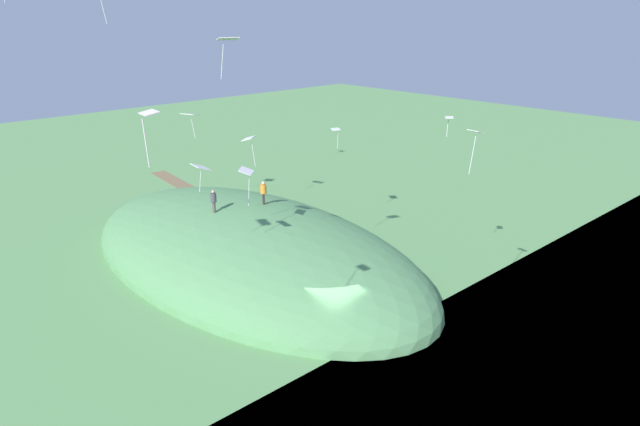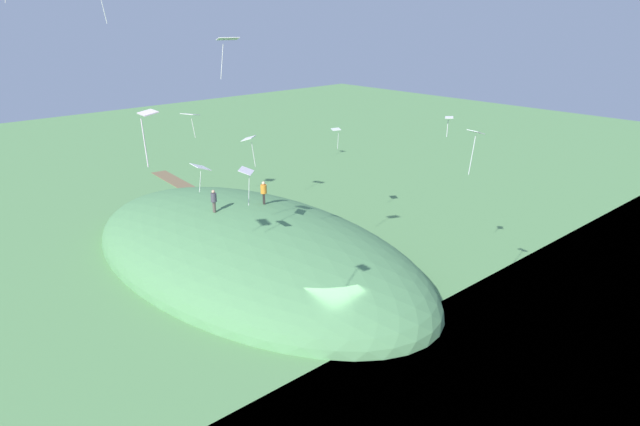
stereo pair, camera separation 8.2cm
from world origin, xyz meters
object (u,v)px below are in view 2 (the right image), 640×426
(kite_3, at_px, (190,115))
(kite_5, at_px, (475,136))
(person_on_hilltop, at_px, (264,190))
(kite_10, at_px, (449,119))
(kite_0, at_px, (246,172))
(kite_9, at_px, (147,118))
(kite_8, at_px, (200,168))
(kite_1, at_px, (227,41))
(kite_11, at_px, (249,140))
(person_near_shore, at_px, (214,198))
(kite_13, at_px, (336,130))

(kite_3, xyz_separation_m, kite_5, (-17.56, -4.32, 0.75))
(person_on_hilltop, relative_size, kite_3, 1.10)
(kite_5, relative_size, kite_10, 1.84)
(kite_0, bearing_deg, person_on_hilltop, -45.96)
(kite_3, distance_m, kite_5, 18.10)
(kite_9, bearing_deg, kite_8, -38.08)
(kite_9, bearing_deg, kite_1, -46.94)
(kite_9, distance_m, kite_11, 14.54)
(kite_10, bearing_deg, kite_8, 55.22)
(kite_8, bearing_deg, kite_0, -66.00)
(kite_9, bearing_deg, kite_5, -97.68)
(person_on_hilltop, relative_size, kite_1, 0.86)
(person_on_hilltop, relative_size, kite_9, 0.99)
(person_near_shore, xyz_separation_m, kite_10, (-14.84, -5.69, 6.76))
(kite_5, xyz_separation_m, kite_13, (16.33, -7.11, -3.06))
(person_near_shore, relative_size, kite_1, 0.82)
(kite_1, relative_size, kite_10, 1.77)
(kite_1, bearing_deg, kite_13, -64.50)
(person_on_hilltop, bearing_deg, kite_8, -29.53)
(kite_9, height_order, kite_13, kite_9)
(person_near_shore, distance_m, kite_5, 20.00)
(kite_3, xyz_separation_m, kite_11, (-6.19, 0.10, -0.56))
(kite_1, bearing_deg, kite_11, -53.94)
(kite_11, distance_m, kite_13, 12.67)
(kite_5, relative_size, kite_8, 1.28)
(kite_9, distance_m, kite_10, 18.51)
(kite_5, xyz_separation_m, kite_8, (11.38, 7.57, -2.33))
(kite_0, height_order, kite_9, kite_9)
(kite_0, bearing_deg, kite_1, 136.87)
(kite_9, xyz_separation_m, kite_11, (9.36, -10.50, -3.70))
(person_on_hilltop, distance_m, kite_5, 19.03)
(kite_0, bearing_deg, kite_3, 13.00)
(kite_10, bearing_deg, kite_0, 35.18)
(kite_0, relative_size, kite_8, 1.44)
(kite_10, bearing_deg, kite_13, -16.74)
(kite_5, bearing_deg, kite_11, 21.23)
(kite_3, bearing_deg, kite_0, -167.00)
(person_on_hilltop, height_order, kite_5, kite_5)
(kite_13, bearing_deg, person_near_shore, 76.24)
(kite_11, relative_size, kite_13, 1.12)
(kite_9, bearing_deg, kite_13, -56.98)
(person_on_hilltop, xyz_separation_m, kite_1, (-7.94, 7.87, 10.85))
(kite_5, bearing_deg, kite_8, 33.64)
(person_on_hilltop, xyz_separation_m, kite_3, (-0.17, 5.60, 6.05))
(person_near_shore, xyz_separation_m, kite_13, (-2.32, -9.45, 3.80))
(person_on_hilltop, height_order, kite_10, kite_10)
(kite_3, relative_size, kite_9, 0.90)
(kite_8, bearing_deg, person_near_shore, -35.78)
(kite_0, height_order, kite_10, kite_10)
(kite_5, height_order, kite_13, kite_5)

